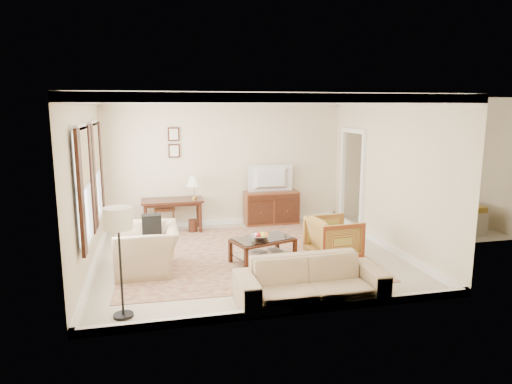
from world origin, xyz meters
name	(u,v)px	position (x,y,z in m)	size (l,w,h in m)	color
room_shell	(249,121)	(0.00, 0.00, 2.47)	(5.51, 5.01, 2.91)	beige
annex_bedroom	(429,212)	(4.49, 1.15, 0.34)	(3.00, 2.70, 2.90)	beige
window_front	(84,186)	(-2.70, -0.70, 1.55)	(0.12, 1.56, 1.80)	#CCB284
window_rear	(95,171)	(-2.70, 0.90, 1.55)	(0.12, 1.56, 1.80)	#CCB284
doorway	(352,181)	(2.71, 1.50, 1.08)	(0.10, 1.12, 2.25)	white
rug	(243,253)	(-0.08, 0.18, 0.01)	(4.41, 3.78, 0.01)	maroon
writing_desk	(172,204)	(-1.27, 2.07, 0.61)	(1.32, 0.66, 0.72)	#3F1D12
desk_chair	(164,205)	(-1.44, 2.42, 0.53)	(0.45, 0.45, 1.05)	brown
desk_lamp	(194,187)	(-0.79, 2.07, 0.97)	(0.32, 0.32, 0.50)	silver
framed_prints	(174,142)	(-1.17, 2.47, 1.94)	(0.25, 0.04, 0.68)	#3F1D12
sideboard	(271,208)	(1.02, 2.23, 0.39)	(1.26, 0.49, 0.78)	brown
tv	(272,170)	(1.02, 2.21, 1.28)	(1.01, 0.58, 0.13)	black
coffee_table	(263,244)	(0.17, -0.36, 0.34)	(1.20, 0.91, 0.45)	#3F1D12
fruit_bowl	(260,236)	(0.10, -0.43, 0.50)	(0.42, 0.42, 0.10)	silver
book_a	(255,253)	(0.03, -0.36, 0.18)	(0.28, 0.04, 0.38)	brown
book_b	(270,251)	(0.32, -0.30, 0.17)	(0.28, 0.03, 0.38)	brown
striped_armchair	(334,236)	(1.46, -0.47, 0.42)	(0.82, 0.77, 0.85)	brown
club_armchair	(147,242)	(-1.82, -0.33, 0.51)	(1.17, 0.76, 1.02)	tan
backpack	(152,225)	(-1.73, -0.21, 0.76)	(0.32, 0.22, 0.40)	black
sofa	(311,273)	(0.43, -2.10, 0.41)	(2.11, 0.62, 0.83)	tan
floor_lamp	(118,227)	(-2.14, -2.02, 1.23)	(0.36, 0.36, 1.48)	black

